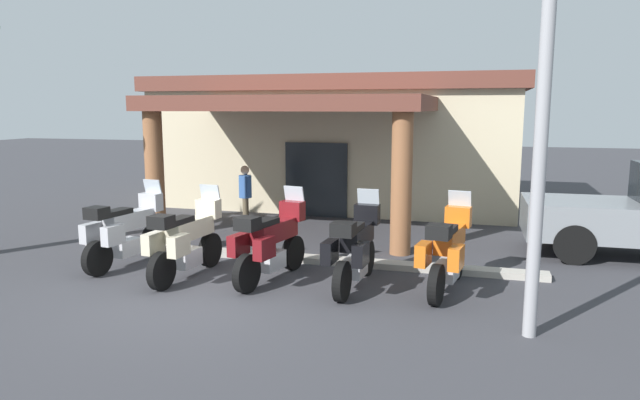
% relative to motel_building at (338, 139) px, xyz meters
% --- Properties ---
extents(ground_plane, '(80.00, 80.00, 0.00)m').
position_rel_motel_building_xyz_m(ground_plane, '(-0.03, -9.76, -2.06)').
color(ground_plane, '#38383D').
extents(motel_building, '(11.38, 9.61, 3.99)m').
position_rel_motel_building_xyz_m(motel_building, '(0.00, 0.00, 0.00)').
color(motel_building, beige).
rests_on(motel_building, ground_plane).
extents(motorcycle_silver, '(0.80, 2.21, 1.61)m').
position_rel_motel_building_xyz_m(motorcycle_silver, '(-2.18, -8.45, -1.36)').
color(motorcycle_silver, black).
rests_on(motorcycle_silver, ground_plane).
extents(motorcycle_cream, '(0.74, 2.21, 1.61)m').
position_rel_motel_building_xyz_m(motorcycle_cream, '(-0.65, -8.85, -1.36)').
color(motorcycle_cream, black).
rests_on(motorcycle_cream, ground_plane).
extents(motorcycle_maroon, '(0.91, 2.19, 1.61)m').
position_rel_motel_building_xyz_m(motorcycle_maroon, '(0.88, -8.61, -1.36)').
color(motorcycle_maroon, black).
rests_on(motorcycle_maroon, ground_plane).
extents(motorcycle_black, '(0.73, 2.21, 1.61)m').
position_rel_motel_building_xyz_m(motorcycle_black, '(2.42, -8.60, -1.36)').
color(motorcycle_black, black).
rests_on(motorcycle_black, ground_plane).
extents(motorcycle_orange, '(0.84, 2.20, 1.61)m').
position_rel_motel_building_xyz_m(motorcycle_orange, '(3.95, -8.38, -1.36)').
color(motorcycle_orange, black).
rests_on(motorcycle_orange, ground_plane).
extents(pedestrian, '(0.32, 0.51, 1.62)m').
position_rel_motel_building_xyz_m(pedestrian, '(-1.30, -4.58, -1.13)').
color(pedestrian, brown).
rests_on(pedestrian, ground_plane).
extents(roadside_sign, '(1.40, 0.18, 6.48)m').
position_rel_motel_building_xyz_m(roadside_sign, '(5.14, -10.01, 2.30)').
color(roadside_sign, '#99999E').
rests_on(roadside_sign, ground_plane).
extents(curb_strip, '(9.66, 0.36, 0.12)m').
position_rel_motel_building_xyz_m(curb_strip, '(0.88, -7.22, -2.00)').
color(curb_strip, '#ADA89E').
rests_on(curb_strip, ground_plane).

